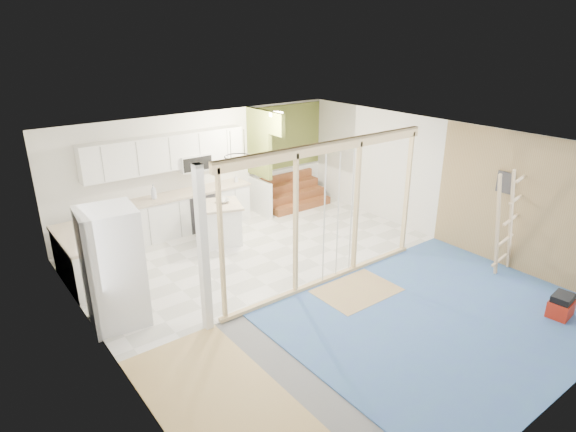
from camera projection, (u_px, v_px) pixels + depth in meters
room at (314, 219)px, 8.12m from camera, size 7.01×8.01×2.61m
floor_overlays at (314, 284)px, 8.67m from camera, size 7.00×8.00×0.03m
stud_frame at (302, 205)px, 7.85m from camera, size 4.66×0.14×2.60m
base_cabinets at (150, 227)px, 10.00m from camera, size 4.45×2.24×0.93m
upper_cabinets at (169, 153)px, 10.28m from camera, size 3.60×0.41×0.85m
green_partition at (282, 172)px, 12.11m from camera, size 2.25×1.51×2.60m
pot_rack at (238, 159)px, 9.09m from camera, size 0.52×0.52×0.72m
sheathing_panel at (535, 208)px, 8.61m from camera, size 0.02×4.00×2.60m
electrical_panel at (505, 182)px, 8.90m from camera, size 0.04×0.30×0.40m
ceiling_light at (276, 114)px, 10.69m from camera, size 0.32×0.32×0.08m
fridge at (114, 268)px, 7.22m from camera, size 0.90×0.87×1.89m
island at (220, 223)px, 10.24m from camera, size 1.14×1.14×0.88m
bowl at (223, 201)px, 10.16m from camera, size 0.33×0.33×0.07m
soap_bottle_a at (154, 192)px, 10.18m from camera, size 0.13×0.13×0.32m
soap_bottle_b at (236, 178)px, 11.33m from camera, size 0.10×0.10×0.18m
toolbox at (561, 306)px, 7.62m from camera, size 0.45×0.36×0.39m
ladder at (506, 223)px, 8.69m from camera, size 1.08×0.05×2.02m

